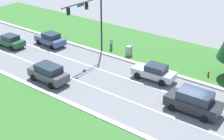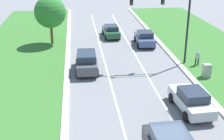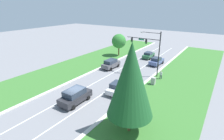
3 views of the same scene
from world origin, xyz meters
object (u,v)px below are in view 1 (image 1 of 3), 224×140
Objects in this scene: slate_blue_sedan at (50,39)px; charcoal_suv at (194,101)px; silver_sedan at (154,72)px; forest_sedan at (10,41)px; utility_cabinet at (129,51)px; fire_hydrant at (208,74)px; pedestrian at (111,43)px; graphite_suv at (48,73)px; traffic_signal_mast at (92,12)px.

charcoal_suv reaches higher than slate_blue_sedan.
forest_sedan is at bearing 96.50° from silver_sedan.
forest_sedan is 3.50× the size of utility_cabinet.
fire_hydrant is at bearing 9.89° from charcoal_suv.
silver_sedan is at bearing 74.15° from pedestrian.
forest_sedan is 16.29m from utility_cabinet.
charcoal_suv is at bearing -73.83° from graphite_suv.
charcoal_suv reaches higher than forest_sedan.
silver_sedan is 6.80m from charcoal_suv.
slate_blue_sedan is at bearing 86.30° from silver_sedan.
graphite_suv reaches higher than silver_sedan.
forest_sedan is 26.02m from fire_hydrant.
traffic_signal_mast is at bearing 123.85° from utility_cabinet.
pedestrian is at bearing 1.79° from graphite_suv.
pedestrian is 13.28m from fire_hydrant.
slate_blue_sedan is at bearing -50.17° from forest_sedan.
silver_sedan is 3.60× the size of utility_cabinet.
forest_sedan is 6.63× the size of fire_hydrant.
forest_sedan is (-3.63, 4.04, -0.06)m from slate_blue_sedan.
pedestrian is (7.33, -11.64, 0.13)m from forest_sedan.
utility_cabinet is (3.57, 5.74, -0.21)m from silver_sedan.
forest_sedan is (-4.50, 10.88, -4.80)m from traffic_signal_mast.
utility_cabinet is (7.05, -14.68, -0.14)m from forest_sedan.
silver_sedan is at bearing -87.47° from slate_blue_sedan.
graphite_suv reaches higher than slate_blue_sedan.
silver_sedan is (7.21, -8.65, -0.11)m from graphite_suv.
charcoal_suv reaches higher than pedestrian.
charcoal_suv is at bearing -91.67° from forest_sedan.
pedestrian is 2.41× the size of fire_hydrant.
charcoal_suv is (3.92, -14.60, 0.06)m from graphite_suv.
charcoal_suv is at bearing -95.71° from slate_blue_sedan.
utility_cabinet is (3.42, -10.64, -0.21)m from slate_blue_sedan.
graphite_suv is 0.94× the size of charcoal_suv.
charcoal_suv is 16.36m from pedestrian.
charcoal_suv is at bearing -122.11° from silver_sedan.
graphite_suv reaches higher than fire_hydrant.
graphite_suv reaches higher than forest_sedan.
utility_cabinet is at bearing -56.15° from traffic_signal_mast.
forest_sedan is 12.34m from graphite_suv.
utility_cabinet is 3.06m from pedestrian.
pedestrian is (3.70, -7.60, 0.07)m from slate_blue_sedan.
silver_sedan is (3.48, -20.42, 0.07)m from forest_sedan.
traffic_signal_mast is 6.74m from utility_cabinet.
graphite_suv is at bearing -173.81° from traffic_signal_mast.
silver_sedan is (-0.14, -16.38, 0.01)m from slate_blue_sedan.
slate_blue_sedan is at bearing 97.27° from traffic_signal_mast.
traffic_signal_mast is at bearing 80.73° from silver_sedan.
traffic_signal_mast is 8.36m from slate_blue_sedan.
slate_blue_sedan is 0.98× the size of silver_sedan.
pedestrian is (0.28, 3.04, 0.27)m from utility_cabinet.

